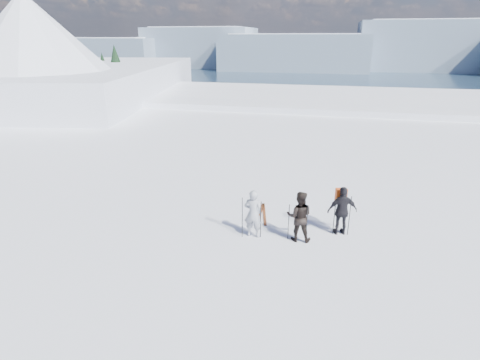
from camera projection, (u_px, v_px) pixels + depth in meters
The scene contains 9 objects.
lake_basin at pixel (313, 163), 39.10m from camera, with size 820.00×820.00×71.62m.
far_mountain_range at pixel (358, 49), 419.36m from camera, with size 770.00×110.00×53.00m.
near_ridge at pixel (80, 123), 43.04m from camera, with size 31.37×35.68×25.62m.
skier_grey at pixel (253, 214), 11.45m from camera, with size 0.57×0.37×1.55m, color #999CA7.
skier_dark at pixel (299, 216), 11.23m from camera, with size 0.77×0.60×1.59m, color black.
skier_pack at pixel (342, 211), 11.59m from camera, with size 0.93×0.39×1.58m, color black.
backpack at pixel (343, 178), 11.46m from camera, with size 0.34×0.19×0.43m, color #F25316.
ski_poles at pixel (297, 219), 11.43m from camera, with size 3.23×0.91×1.33m.
skis_loose at pixel (262, 214), 13.16m from camera, with size 0.45×1.70×0.03m.
Camera 1 is at (0.90, -7.92, 5.84)m, focal length 28.00 mm.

